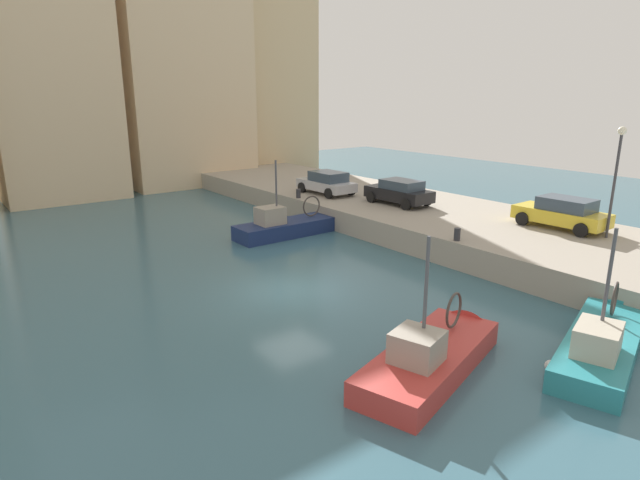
# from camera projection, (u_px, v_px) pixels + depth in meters

# --- Properties ---
(water_surface) EXTENTS (80.00, 80.00, 0.00)m
(water_surface) POSITION_uv_depth(u_px,v_px,m) (291.00, 290.00, 20.53)
(water_surface) COLOR #386070
(water_surface) RESTS_ON ground
(quay_wall) EXTENTS (9.00, 56.00, 1.20)m
(quay_wall) POSITION_uv_depth(u_px,v_px,m) (477.00, 230.00, 27.07)
(quay_wall) COLOR #9E9384
(quay_wall) RESTS_ON ground
(fishing_boat_red) EXTENTS (6.63, 3.62, 4.85)m
(fishing_boat_red) POSITION_uv_depth(u_px,v_px,m) (435.00, 363.00, 14.83)
(fishing_boat_red) COLOR #BC3833
(fishing_boat_red) RESTS_ON ground
(fishing_boat_teal) EXTENTS (7.04, 3.64, 4.84)m
(fishing_boat_teal) POSITION_uv_depth(u_px,v_px,m) (602.00, 349.00, 15.62)
(fishing_boat_teal) COLOR teal
(fishing_boat_teal) RESTS_ON ground
(fishing_boat_navy) EXTENTS (6.61, 2.06, 4.88)m
(fishing_boat_navy) POSITION_uv_depth(u_px,v_px,m) (292.00, 232.00, 28.56)
(fishing_boat_navy) COLOR navy
(fishing_boat_navy) RESTS_ON ground
(parked_car_silver) EXTENTS (2.10, 4.01, 1.42)m
(parked_car_silver) POSITION_uv_depth(u_px,v_px,m) (327.00, 183.00, 33.24)
(parked_car_silver) COLOR #B7B7BC
(parked_car_silver) RESTS_ON quay_wall
(parked_car_black) EXTENTS (2.04, 4.03, 1.42)m
(parked_car_black) POSITION_uv_depth(u_px,v_px,m) (399.00, 192.00, 30.17)
(parked_car_black) COLOR black
(parked_car_black) RESTS_ON quay_wall
(parked_car_yellow) EXTENTS (2.05, 4.23, 1.47)m
(parked_car_yellow) POSITION_uv_depth(u_px,v_px,m) (562.00, 213.00, 24.83)
(parked_car_yellow) COLOR gold
(parked_car_yellow) RESTS_ON quay_wall
(mooring_bollard_mid) EXTENTS (0.28, 0.28, 0.55)m
(mooring_bollard_mid) POSITION_uv_depth(u_px,v_px,m) (457.00, 234.00, 22.88)
(mooring_bollard_mid) COLOR #2D2D33
(mooring_bollard_mid) RESTS_ON quay_wall
(mooring_bollard_north) EXTENTS (0.28, 0.28, 0.55)m
(mooring_bollard_north) POSITION_uv_depth(u_px,v_px,m) (298.00, 193.00, 32.08)
(mooring_bollard_north) COLOR #2D2D33
(mooring_bollard_north) RESTS_ON quay_wall
(quay_streetlamp) EXTENTS (0.36, 0.36, 4.83)m
(quay_streetlamp) POSITION_uv_depth(u_px,v_px,m) (617.00, 164.00, 22.53)
(quay_streetlamp) COLOR #38383D
(quay_streetlamp) RESTS_ON quay_wall
(waterfront_building_west_mid) EXTENTS (7.69, 8.94, 21.51)m
(waterfront_building_west_mid) POSITION_uv_depth(u_px,v_px,m) (259.00, 54.00, 48.95)
(waterfront_building_west_mid) COLOR #D1B284
(waterfront_building_west_mid) RESTS_ON ground
(waterfront_building_central) EXTENTS (8.22, 6.31, 15.51)m
(waterfront_building_central) POSITION_uv_depth(u_px,v_px,m) (51.00, 86.00, 36.32)
(waterfront_building_central) COLOR beige
(waterfront_building_central) RESTS_ON ground
(waterfront_building_east) EXTENTS (10.36, 6.79, 19.33)m
(waterfront_building_east) POSITION_uv_depth(u_px,v_px,m) (180.00, 62.00, 42.21)
(waterfront_building_east) COLOR beige
(waterfront_building_east) RESTS_ON ground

